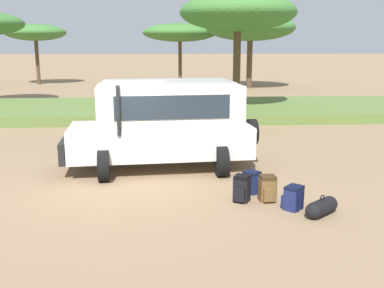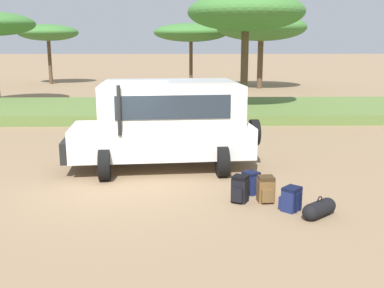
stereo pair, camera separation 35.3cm
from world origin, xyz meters
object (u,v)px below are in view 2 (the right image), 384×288
object	(u,v)px
safari_vehicle	(166,123)
duffel_bag_low_black_case	(319,209)
acacia_tree_far_right	(246,13)
acacia_tree_distant_right	(261,28)
acacia_tree_right_mid	(191,33)
backpack_beside_front_wheel	(251,183)
acacia_tree_left_mid	(48,33)
backpack_near_rear_wheel	(266,189)
backpack_cluster_center	(240,189)
backpack_outermost	(291,199)

from	to	relation	value
safari_vehicle	duffel_bag_low_black_case	world-z (taller)	safari_vehicle
acacia_tree_far_right	acacia_tree_distant_right	size ratio (longest dim) A/B	0.84
acacia_tree_right_mid	backpack_beside_front_wheel	bearing A→B (deg)	-88.36
duffel_bag_low_black_case	acacia_tree_right_mid	bearing A→B (deg)	93.67
safari_vehicle	acacia_tree_left_mid	size ratio (longest dim) A/B	1.05
backpack_near_rear_wheel	acacia_tree_left_mid	distance (m)	33.69
safari_vehicle	acacia_tree_right_mid	bearing A→B (deg)	87.53
duffel_bag_low_black_case	acacia_tree_distant_right	bearing A→B (deg)	82.97
safari_vehicle	acacia_tree_distant_right	distance (m)	24.53
backpack_cluster_center	acacia_tree_distant_right	distance (m)	27.00
duffel_bag_low_black_case	acacia_tree_right_mid	distance (m)	31.60
backpack_cluster_center	safari_vehicle	bearing A→B (deg)	121.35
backpack_near_rear_wheel	safari_vehicle	bearing A→B (deg)	129.12
backpack_beside_front_wheel	duffel_bag_low_black_case	world-z (taller)	backpack_beside_front_wheel
safari_vehicle	acacia_tree_distant_right	bearing A→B (deg)	74.39
acacia_tree_left_mid	acacia_tree_far_right	size ratio (longest dim) A/B	0.89
backpack_cluster_center	backpack_outermost	xyz separation A→B (m)	(1.00, -0.54, -0.04)
safari_vehicle	backpack_outermost	distance (m)	4.42
safari_vehicle	backpack_cluster_center	world-z (taller)	safari_vehicle
backpack_cluster_center	acacia_tree_distant_right	world-z (taller)	acacia_tree_distant_right
backpack_near_rear_wheel	acacia_tree_far_right	size ratio (longest dim) A/B	0.10
backpack_beside_front_wheel	duffel_bag_low_black_case	distance (m)	1.88
backpack_cluster_center	backpack_beside_front_wheel	bearing A→B (deg)	59.65
backpack_cluster_center	acacia_tree_right_mid	size ratio (longest dim) A/B	0.09
acacia_tree_distant_right	acacia_tree_far_right	bearing A→B (deg)	-102.67
acacia_tree_far_right	backpack_cluster_center	bearing A→B (deg)	-97.91
duffel_bag_low_black_case	acacia_tree_right_mid	world-z (taller)	acacia_tree_right_mid
backpack_beside_front_wheel	backpack_near_rear_wheel	distance (m)	0.62
acacia_tree_left_mid	acacia_tree_distant_right	bearing A→B (deg)	-14.09
safari_vehicle	acacia_tree_right_mid	xyz separation A→B (m)	(1.19, 27.55, 3.10)
backpack_outermost	acacia_tree_left_mid	xyz separation A→B (m)	(-13.83, 31.17, 4.13)
safari_vehicle	acacia_tree_right_mid	size ratio (longest dim) A/B	0.85
backpack_outermost	acacia_tree_distant_right	xyz separation A→B (m)	(3.83, 26.74, 4.40)
backpack_beside_front_wheel	acacia_tree_distant_right	world-z (taller)	acacia_tree_distant_right
duffel_bag_low_black_case	acacia_tree_distant_right	world-z (taller)	acacia_tree_distant_right
backpack_cluster_center	acacia_tree_distant_right	bearing A→B (deg)	79.55
backpack_cluster_center	backpack_outermost	bearing A→B (deg)	-28.18
backpack_cluster_center	acacia_tree_left_mid	xyz separation A→B (m)	(-12.83, 30.63, 4.09)
backpack_beside_front_wheel	acacia_tree_far_right	xyz separation A→B (m)	(1.38, 11.75, 4.58)
safari_vehicle	backpack_outermost	world-z (taller)	safari_vehicle
backpack_beside_front_wheel	backpack_near_rear_wheel	world-z (taller)	backpack_near_rear_wheel
safari_vehicle	acacia_tree_right_mid	world-z (taller)	acacia_tree_right_mid
safari_vehicle	backpack_outermost	bearing A→B (deg)	-50.95
safari_vehicle	duffel_bag_low_black_case	distance (m)	5.02
backpack_cluster_center	backpack_near_rear_wheel	world-z (taller)	backpack_cluster_center
backpack_near_rear_wheel	duffel_bag_low_black_case	xyz separation A→B (m)	(0.92, -0.90, -0.11)
safari_vehicle	acacia_tree_far_right	size ratio (longest dim) A/B	0.94
acacia_tree_left_mid	acacia_tree_distant_right	xyz separation A→B (m)	(17.66, -4.43, 0.27)
backpack_cluster_center	acacia_tree_far_right	bearing A→B (deg)	82.09
acacia_tree_right_mid	acacia_tree_distant_right	size ratio (longest dim) A/B	0.92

